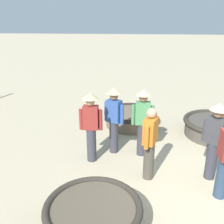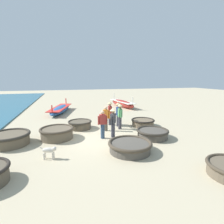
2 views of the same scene
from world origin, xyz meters
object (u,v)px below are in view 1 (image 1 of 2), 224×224
object	(u,v)px
coracle_far_left	(130,117)
fisherman_standing_right	(114,116)
coracle_weathered	(215,127)
fisherman_crouching	(150,142)
fisherman_hauling	(215,137)
coracle_nearest	(93,217)
fisherman_standing_left	(91,123)
fisherman_with_hat	(143,118)

from	to	relation	value
coracle_far_left	fisherman_standing_right	size ratio (longest dim) A/B	0.97
coracle_weathered	fisherman_crouching	bearing A→B (deg)	138.35
fisherman_standing_right	fisherman_hauling	size ratio (longest dim) A/B	1.00
fisherman_hauling	fisherman_crouching	bearing A→B (deg)	94.87
coracle_nearest	fisherman_standing_right	size ratio (longest dim) A/B	0.93
coracle_weathered	fisherman_standing_right	size ratio (longest dim) A/B	1.07
fisherman_standing_left	fisherman_hauling	xyz separation A→B (m)	(-0.49, -2.59, 0.00)
fisherman_with_hat	fisherman_crouching	size ratio (longest dim) A/B	1.06
coracle_far_left	coracle_nearest	bearing A→B (deg)	173.42
coracle_far_left	fisherman_hauling	bearing A→B (deg)	-146.93
coracle_nearest	fisherman_hauling	size ratio (longest dim) A/B	0.93
coracle_nearest	fisherman_with_hat	bearing A→B (deg)	-17.62
fisherman_with_hat	coracle_weathered	bearing A→B (deg)	-59.31
coracle_weathered	fisherman_standing_left	bearing A→B (deg)	116.35
fisherman_crouching	coracle_far_left	bearing A→B (deg)	8.89
fisherman_hauling	fisherman_standing_left	bearing A→B (deg)	79.24
fisherman_standing_left	fisherman_crouching	bearing A→B (deg)	-114.95
coracle_far_left	fisherman_standing_right	bearing A→B (deg)	167.53
fisherman_with_hat	fisherman_standing_left	size ratio (longest dim) A/B	1.00
fisherman_standing_left	fisherman_hauling	bearing A→B (deg)	-100.76
fisherman_hauling	coracle_weathered	bearing A→B (deg)	-17.92
coracle_nearest	fisherman_with_hat	size ratio (longest dim) A/B	0.93
fisherman_hauling	coracle_far_left	bearing A→B (deg)	33.07
fisherman_standing_left	fisherman_hauling	world-z (taller)	same
coracle_weathered	fisherman_standing_left	size ratio (longest dim) A/B	1.07
coracle_far_left	fisherman_with_hat	bearing A→B (deg)	-170.31
coracle_nearest	coracle_weathered	xyz separation A→B (m)	(3.77, -2.90, -0.02)
coracle_far_left	coracle_weathered	distance (m)	2.46
fisherman_with_hat	fisherman_standing_right	distance (m)	0.69
coracle_far_left	fisherman_standing_left	xyz separation A→B (m)	(-2.15, 0.86, 0.70)
coracle_far_left	fisherman_standing_right	world-z (taller)	fisherman_standing_right
fisherman_standing_right	fisherman_with_hat	bearing A→B (deg)	-96.95
fisherman_standing_left	fisherman_standing_right	bearing A→B (deg)	-46.94
fisherman_standing_right	fisherman_crouching	distance (m)	1.33
coracle_weathered	fisherman_with_hat	bearing A→B (deg)	120.69
fisherman_standing_right	fisherman_hauling	world-z (taller)	same
coracle_far_left	fisherman_with_hat	world-z (taller)	fisherman_with_hat
coracle_nearest	fisherman_standing_left	xyz separation A→B (m)	(2.15, 0.37, 0.67)
fisherman_standing_right	fisherman_crouching	bearing A→B (deg)	-142.62
coracle_nearest	coracle_weathered	distance (m)	4.76
fisherman_hauling	fisherman_with_hat	bearing A→B (deg)	58.69
fisherman_standing_right	coracle_weathered	bearing A→B (deg)	-67.29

